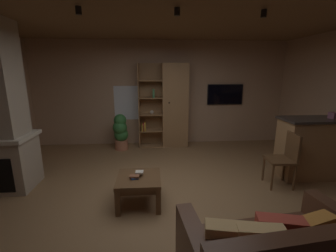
{
  "coord_description": "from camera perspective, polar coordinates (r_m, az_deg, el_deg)",
  "views": [
    {
      "loc": [
        -0.26,
        -3.17,
        1.91
      ],
      "look_at": [
        0.0,
        0.4,
        1.05
      ],
      "focal_mm": 24.52,
      "sensor_mm": 36.0,
      "label": 1
    }
  ],
  "objects": [
    {
      "name": "floor",
      "position": [
        3.72,
        0.48,
        -17.59
      ],
      "size": [
        6.52,
        5.67,
        0.02
      ],
      "primitive_type": "cube",
      "color": "olive",
      "rests_on": "ground"
    },
    {
      "name": "wall_back",
      "position": [
        6.07,
        -1.74,
        8.04
      ],
      "size": [
        6.64,
        0.06,
        2.66
      ],
      "primitive_type": "cube",
      "color": "tan",
      "rests_on": "ground"
    },
    {
      "name": "ceiling",
      "position": [
        3.27,
        0.58,
        26.97
      ],
      "size": [
        6.52,
        5.67,
        0.02
      ],
      "primitive_type": "cube",
      "color": "brown"
    },
    {
      "name": "window_pane_back",
      "position": [
        6.09,
        -9.54,
        5.68
      ],
      "size": [
        0.79,
        0.01,
        0.88
      ],
      "primitive_type": "cube",
      "color": "white"
    },
    {
      "name": "bookshelf_cabinet",
      "position": [
        5.86,
        0.9,
        4.96
      ],
      "size": [
        1.24,
        0.41,
        2.1
      ],
      "color": "#997047",
      "rests_on": "ground"
    },
    {
      "name": "kitchen_bar_counter",
      "position": [
        5.04,
        33.7,
        -4.47
      ],
      "size": [
        1.51,
        0.6,
        1.1
      ],
      "color": "#997047",
      "rests_on": "ground"
    },
    {
      "name": "tissue_box",
      "position": [
        4.96,
        35.85,
        2.15
      ],
      "size": [
        0.14,
        0.14,
        0.11
      ],
      "primitive_type": "cube",
      "rotation": [
        0.0,
        0.0,
        0.21
      ],
      "color": "#995972",
      "rests_on": "kitchen_bar_counter"
    },
    {
      "name": "coffee_table",
      "position": [
        3.45,
        -7.25,
        -13.75
      ],
      "size": [
        0.62,
        0.63,
        0.42
      ],
      "color": "brown",
      "rests_on": "ground"
    },
    {
      "name": "table_book_0",
      "position": [
        3.38,
        -8.31,
        -12.57
      ],
      "size": [
        0.13,
        0.13,
        0.02
      ],
      "primitive_type": "cube",
      "rotation": [
        0.0,
        0.0,
        0.3
      ],
      "color": "#2D4C8C",
      "rests_on": "coffee_table"
    },
    {
      "name": "table_book_1",
      "position": [
        3.37,
        -8.33,
        -12.23
      ],
      "size": [
        0.14,
        0.1,
        0.02
      ],
      "primitive_type": "cube",
      "rotation": [
        0.0,
        0.0,
        -0.1
      ],
      "color": "brown",
      "rests_on": "coffee_table"
    },
    {
      "name": "table_book_2",
      "position": [
        3.42,
        -7.12,
        -11.29
      ],
      "size": [
        0.12,
        0.1,
        0.02
      ],
      "primitive_type": "cube",
      "rotation": [
        0.0,
        0.0,
        -0.02
      ],
      "color": "beige",
      "rests_on": "coffee_table"
    },
    {
      "name": "dining_chair",
      "position": [
        4.33,
        27.11,
        -6.67
      ],
      "size": [
        0.45,
        0.45,
        0.92
      ],
      "color": "brown",
      "rests_on": "ground"
    },
    {
      "name": "potted_floor_plant",
      "position": [
        5.77,
        -11.69,
        -1.3
      ],
      "size": [
        0.36,
        0.39,
        0.89
      ],
      "color": "#B77051",
      "rests_on": "ground"
    },
    {
      "name": "wall_mounted_tv",
      "position": [
        6.32,
        13.97,
        7.63
      ],
      "size": [
        0.94,
        0.06,
        0.53
      ],
      "color": "black"
    },
    {
      "name": "track_light_spot_1",
      "position": [
        3.15,
        -21.35,
        25.19
      ],
      "size": [
        0.07,
        0.07,
        0.09
      ],
      "primitive_type": "cylinder",
      "color": "black"
    },
    {
      "name": "track_light_spot_2",
      "position": [
        3.02,
        2.28,
        26.54
      ],
      "size": [
        0.07,
        0.07,
        0.09
      ],
      "primitive_type": "cylinder",
      "color": "black"
    },
    {
      "name": "track_light_spot_3",
      "position": [
        3.32,
        22.71,
        24.4
      ],
      "size": [
        0.07,
        0.07,
        0.09
      ],
      "primitive_type": "cylinder",
      "color": "black"
    }
  ]
}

